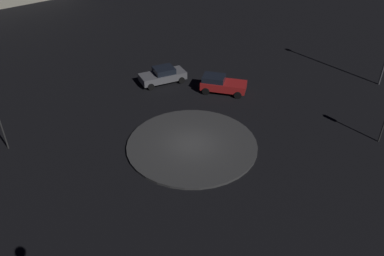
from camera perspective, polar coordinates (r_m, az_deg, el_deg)
name	(u,v)px	position (r m, az deg, el deg)	size (l,w,h in m)	color
ground_plane	(192,146)	(29.57, 0.00, -2.59)	(115.21, 115.21, 0.00)	black
roundabout_island	(192,145)	(29.51, 0.00, -2.45)	(9.93, 9.93, 0.18)	#383838
car_red	(222,84)	(36.56, 4.36, 6.47)	(4.23, 2.17, 1.58)	red
car_grey	(163,75)	(38.32, -4.29, 7.76)	(4.56, 4.39, 1.56)	slate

